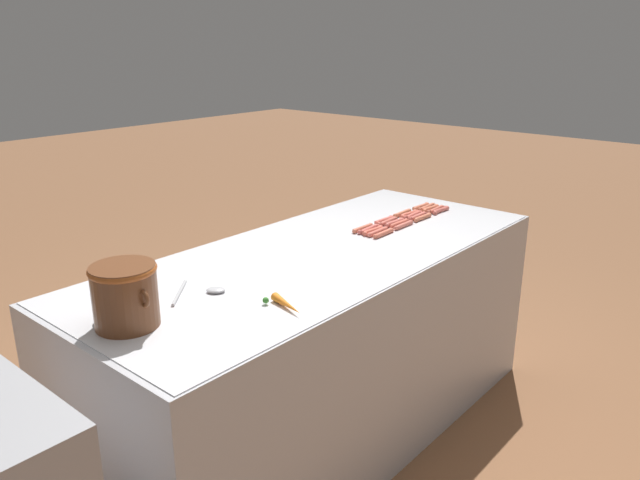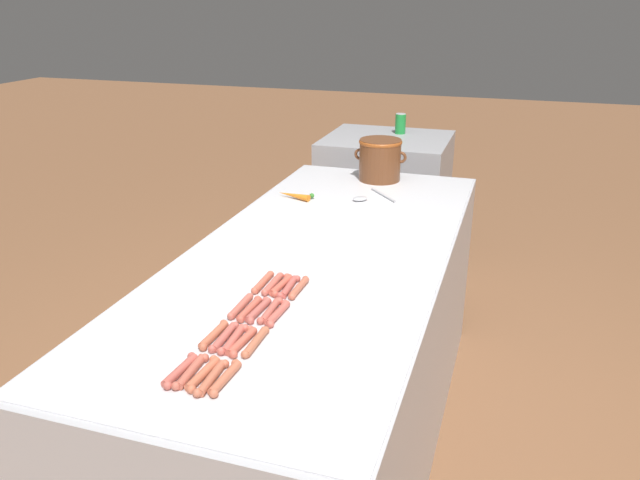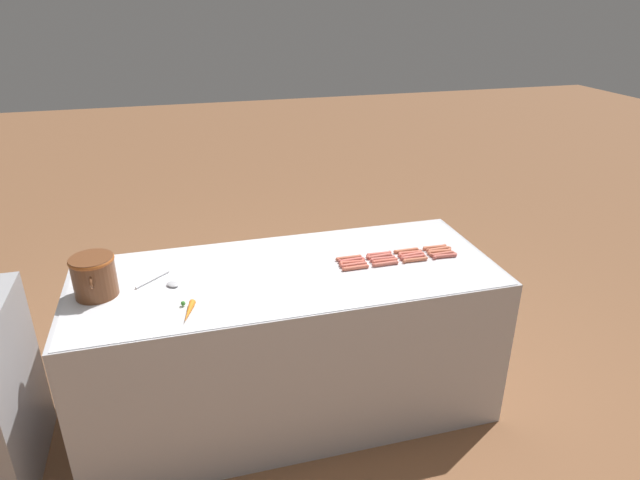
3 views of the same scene
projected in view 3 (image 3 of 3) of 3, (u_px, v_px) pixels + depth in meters
The scene contains 25 objects.
ground_plane at pixel (291, 404), 3.35m from camera, with size 20.00×20.00×0.00m, color brown.
griddle_counter at pixel (289, 341), 3.16m from camera, with size 0.93×2.29×0.91m.
hot_dog_0 at pixel (445, 256), 3.11m from camera, with size 0.03×0.15×0.02m.
hot_dog_1 at pixel (415, 260), 3.06m from camera, with size 0.03×0.16×0.02m.
hot_dog_2 at pixel (385, 264), 3.02m from camera, with size 0.02×0.16×0.02m.
hot_dog_3 at pixel (355, 268), 2.98m from camera, with size 0.02×0.16×0.02m.
hot_dog_4 at pixel (442, 254), 3.13m from camera, with size 0.03×0.15×0.02m.
hot_dog_5 at pixel (413, 257), 3.09m from camera, with size 0.03×0.16×0.02m.
hot_dog_6 at pixel (385, 261), 3.05m from camera, with size 0.03×0.16×0.02m.
hot_dog_7 at pixel (354, 265), 3.01m from camera, with size 0.02×0.16×0.02m.
hot_dog_8 at pixel (439, 251), 3.16m from camera, with size 0.03×0.15×0.02m.
hot_dog_9 at pixel (411, 255), 3.12m from camera, with size 0.03×0.15×0.02m.
hot_dog_10 at pixel (383, 259), 3.07m from camera, with size 0.03×0.15×0.02m.
hot_dog_11 at pixel (352, 262), 3.03m from camera, with size 0.03×0.15×0.02m.
hot_dog_12 at pixel (439, 249), 3.19m from camera, with size 0.03×0.16×0.02m.
hot_dog_13 at pixel (410, 253), 3.14m from camera, with size 0.03×0.15×0.02m.
hot_dog_14 at pixel (379, 256), 3.10m from camera, with size 0.03×0.16×0.02m.
hot_dog_15 at pixel (351, 260), 3.06m from camera, with size 0.03×0.15×0.02m.
hot_dog_16 at pixel (435, 247), 3.21m from camera, with size 0.03×0.16×0.02m.
hot_dog_17 at pixel (406, 251), 3.17m from camera, with size 0.02×0.16×0.02m.
hot_dog_18 at pixel (379, 254), 3.13m from camera, with size 0.03×0.16×0.02m.
hot_dog_19 at pixel (349, 258), 3.09m from camera, with size 0.02×0.16×0.02m.
bean_pot at pixel (94, 274), 2.69m from camera, with size 0.27×0.22×0.21m.
serving_spoon at pixel (166, 283), 2.83m from camera, with size 0.21×0.23×0.02m.
carrot at pixel (188, 311), 2.57m from camera, with size 0.18×0.08×0.03m.
Camera 3 is at (-2.58, 0.52, 2.30)m, focal length 30.83 mm.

